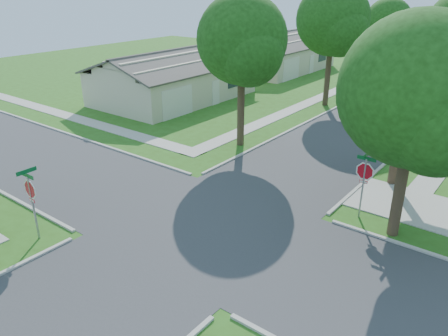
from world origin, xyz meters
TOP-DOWN VIEW (x-y plane):
  - ground at (0.00, 0.00)m, footprint 100.00×100.00m
  - road_ns at (0.00, 0.00)m, footprint 7.00×100.00m
  - sidewalk_nw at (-6.10, 26.00)m, footprint 1.20×40.00m
  - stop_sign_sw at (-4.70, -4.70)m, footprint 1.05×0.80m
  - stop_sign_ne at (4.70, 4.70)m, footprint 1.05×0.80m
  - tree_e_near at (4.75, 9.01)m, footprint 4.97×4.80m
  - tree_w_near at (-4.64, 9.01)m, footprint 5.38×5.20m
  - tree_w_mid at (-4.64, 21.01)m, footprint 5.80×5.60m
  - tree_w_far at (-4.65, 34.01)m, footprint 4.76×4.60m
  - tree_ne_corner at (6.36, 4.21)m, footprint 5.80×5.60m
  - house_nw_near at (-15.99, 15.00)m, footprint 8.42×13.60m
  - house_nw_far at (-15.99, 32.00)m, footprint 8.42×13.60m
  - car_curb_east at (1.20, 18.18)m, footprint 1.89×4.63m
  - car_curb_west at (-3.20, 37.42)m, footprint 2.21×5.22m

SIDE VIEW (x-z plane):
  - ground at x=0.00m, z-range 0.00..0.00m
  - road_ns at x=0.00m, z-range -0.01..0.01m
  - sidewalk_nw at x=-6.10m, z-range 0.00..0.04m
  - car_curb_west at x=-3.20m, z-range 0.00..1.50m
  - car_curb_east at x=1.20m, z-range 0.00..1.57m
  - house_nw_near at x=-15.99m, z-range -0.60..3.63m
  - house_nw_far at x=-15.99m, z-range -0.60..3.63m
  - stop_sign_sw at x=-4.70m, z-range 0.54..3.52m
  - stop_sign_ne at x=4.70m, z-range 0.54..3.52m
  - tree_w_far at x=-4.65m, z-range 1.49..9.52m
  - tree_ne_corner at x=6.36m, z-range 1.26..9.92m
  - tree_e_near at x=4.75m, z-range 1.50..9.78m
  - tree_w_near at x=-4.64m, z-range 1.63..10.60m
  - tree_w_mid at x=-4.64m, z-range 1.71..11.27m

